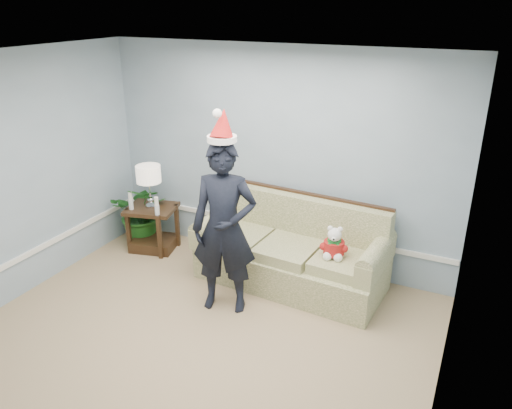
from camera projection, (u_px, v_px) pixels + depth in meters
The scene contains 10 objects.
room_shell at pixel (151, 242), 3.99m from camera, with size 4.54×5.04×2.74m.
wainscot_trim at pixel (136, 250), 5.79m from camera, with size 4.49×4.99×0.06m.
sofa at pixel (293, 254), 5.90m from camera, with size 2.23×1.08×1.02m.
side_table at pixel (153, 232), 6.73m from camera, with size 0.74×0.66×0.61m.
table_lamp at pixel (149, 176), 6.43m from camera, with size 0.32×0.32×0.57m.
candle_pair at pixel (144, 204), 6.40m from camera, with size 0.47×0.06×0.24m.
houseplant at pixel (143, 212), 6.87m from camera, with size 0.77×0.67×0.86m, color #1F5D1D.
man at pixel (224, 228), 5.19m from camera, with size 0.69×0.45×1.88m, color black.
santa_hat at pixel (222, 126), 4.79m from camera, with size 0.33×0.36×0.35m.
teddy_bear at pixel (334, 246), 5.42m from camera, with size 0.27×0.28×0.37m.
Camera 1 is at (2.31, -2.86, 3.15)m, focal length 35.00 mm.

